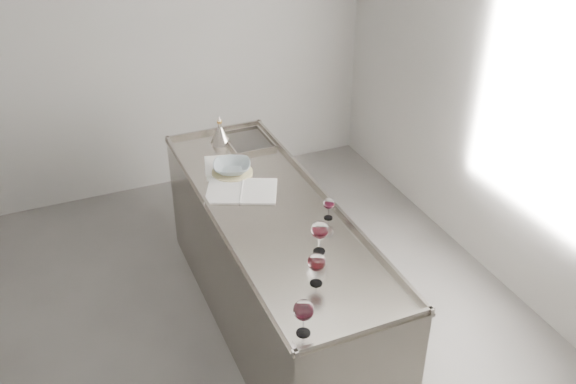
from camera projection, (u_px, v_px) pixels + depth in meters
name	position (u px, v px, depth m)	size (l,w,h in m)	color
room_shell	(204.00, 184.00, 3.35)	(4.54, 5.04, 2.84)	#555250
counter	(273.00, 268.00, 4.24)	(0.77, 2.42, 0.97)	gray
wine_glass_left	(304.00, 311.00, 2.98)	(0.10, 0.10, 0.20)	white
wine_glass_middle	(317.00, 263.00, 3.30)	(0.10, 0.10, 0.19)	white
wine_glass_right	(320.00, 231.00, 3.54)	(0.10, 0.10, 0.20)	white
wine_glass_small	(329.00, 204.00, 3.85)	(0.07, 0.07, 0.14)	white
notebook	(242.00, 191.00, 4.16)	(0.54, 0.47, 0.02)	white
loose_paper_top	(221.00, 169.00, 4.42)	(0.21, 0.30, 0.00)	white
loose_paper_under	(219.00, 165.00, 4.47)	(0.20, 0.28, 0.00)	white
trivet	(232.00, 172.00, 4.36)	(0.28, 0.28, 0.02)	#D4C489
ceramic_bowl	(232.00, 167.00, 4.34)	(0.25, 0.25, 0.06)	#92A2AA
wine_funnel	(220.00, 135.00, 4.73)	(0.15, 0.15, 0.23)	#A69D94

